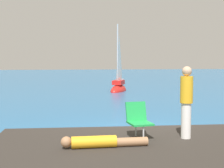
{
  "coord_description": "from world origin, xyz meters",
  "views": [
    {
      "loc": [
        -2.19,
        -9.32,
        2.34
      ],
      "look_at": [
        0.96,
        11.21,
        0.81
      ],
      "focal_mm": 48.82,
      "sensor_mm": 36.0,
      "label": 1
    }
  ],
  "objects_px": {
    "sailboat_near": "(119,87)",
    "person_sunbather": "(101,142)",
    "person_standing": "(186,100)",
    "beach_chair": "(138,118)"
  },
  "relations": [
    {
      "from": "sailboat_near",
      "to": "person_sunbather",
      "type": "bearing_deg",
      "value": 13.32
    },
    {
      "from": "person_standing",
      "to": "beach_chair",
      "type": "distance_m",
      "value": 1.15
    },
    {
      "from": "person_standing",
      "to": "beach_chair",
      "type": "bearing_deg",
      "value": 119.63
    },
    {
      "from": "person_standing",
      "to": "sailboat_near",
      "type": "bearing_deg",
      "value": 36.13
    },
    {
      "from": "person_standing",
      "to": "person_sunbather",
      "type": "bearing_deg",
      "value": 143.98
    },
    {
      "from": "person_standing",
      "to": "beach_chair",
      "type": "xyz_separation_m",
      "value": [
        -1.05,
        0.21,
        -0.42
      ]
    },
    {
      "from": "person_sunbather",
      "to": "beach_chair",
      "type": "height_order",
      "value": "beach_chair"
    },
    {
      "from": "person_sunbather",
      "to": "beach_chair",
      "type": "relative_size",
      "value": 2.21
    },
    {
      "from": "sailboat_near",
      "to": "person_standing",
      "type": "bearing_deg",
      "value": 19.49
    },
    {
      "from": "person_sunbather",
      "to": "beach_chair",
      "type": "bearing_deg",
      "value": 35.23
    }
  ]
}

